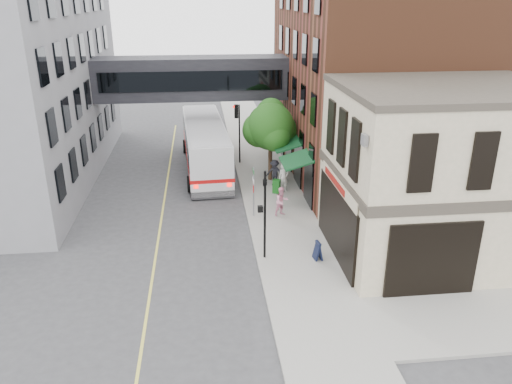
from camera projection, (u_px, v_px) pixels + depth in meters
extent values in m
plane|color=#38383A|center=(261.00, 281.00, 22.84)|extent=(120.00, 120.00, 0.00)
cube|color=gray|center=(265.00, 176.00, 35.95)|extent=(4.00, 60.00, 0.15)
cube|color=tan|center=(441.00, 176.00, 24.12)|extent=(10.00, 8.00, 8.15)
cube|color=#38332B|center=(441.00, 174.00, 24.09)|extent=(10.12, 8.12, 0.50)
cube|color=#38332B|center=(454.00, 88.00, 22.56)|extent=(10.12, 8.12, 0.30)
cube|color=black|center=(336.00, 222.00, 24.42)|extent=(0.14, 6.40, 3.40)
cube|color=black|center=(336.00, 222.00, 24.41)|extent=(0.04, 5.90, 3.00)
cube|color=maroon|center=(334.00, 181.00, 24.24)|extent=(0.03, 3.60, 0.32)
cube|color=#5A301C|center=(377.00, 74.00, 35.15)|extent=(12.00, 18.00, 14.00)
cube|color=#0C3615|center=(282.00, 137.00, 34.76)|extent=(1.80, 13.00, 0.40)
cube|color=black|center=(192.00, 78.00, 36.75)|extent=(14.00, 3.00, 3.00)
cube|color=black|center=(192.00, 81.00, 35.32)|extent=(13.00, 0.08, 1.40)
cube|color=black|center=(192.00, 75.00, 38.18)|extent=(13.00, 0.08, 1.40)
cylinder|color=black|center=(265.00, 215.00, 23.85)|extent=(0.12, 0.12, 4.50)
cube|color=black|center=(260.00, 209.00, 23.69)|extent=(0.25, 0.22, 0.30)
imported|color=black|center=(265.00, 179.00, 23.16)|extent=(0.20, 0.16, 1.00)
cylinder|color=black|center=(239.00, 134.00, 37.70)|extent=(0.12, 0.12, 4.50)
cube|color=black|center=(237.00, 130.00, 37.55)|extent=(0.25, 0.22, 0.30)
cube|color=black|center=(236.00, 111.00, 37.03)|extent=(0.28, 0.28, 1.00)
sphere|color=#FF0C05|center=(234.00, 107.00, 36.88)|extent=(0.18, 0.18, 0.18)
cylinder|color=gray|center=(254.00, 192.00, 28.74)|extent=(0.08, 0.08, 3.00)
cube|color=white|center=(253.00, 180.00, 28.48)|extent=(0.03, 0.75, 0.22)
cube|color=#0C591E|center=(253.00, 171.00, 28.28)|extent=(0.03, 0.70, 0.18)
cube|color=#B20C0C|center=(253.00, 189.00, 28.66)|extent=(0.03, 0.30, 0.40)
cylinder|color=#382619|center=(270.00, 160.00, 34.50)|extent=(0.28, 0.28, 2.80)
sphere|color=#1F5015|center=(271.00, 126.00, 33.62)|extent=(3.20, 3.20, 3.20)
sphere|color=#1F5015|center=(281.00, 130.00, 34.31)|extent=(2.20, 2.20, 2.20)
sphere|color=#1F5015|center=(260.00, 130.00, 33.93)|extent=(2.40, 2.40, 2.40)
sphere|color=#1F5015|center=(271.00, 113.00, 33.89)|extent=(2.00, 2.00, 2.00)
cube|color=#D8CC4C|center=(164.00, 202.00, 31.56)|extent=(0.12, 40.00, 0.01)
cube|color=silver|center=(205.00, 145.00, 37.01)|extent=(3.46, 12.92, 3.22)
cube|color=black|center=(205.00, 138.00, 36.81)|extent=(3.51, 12.70, 1.17)
cube|color=#B20C0C|center=(205.00, 152.00, 37.22)|extent=(3.52, 12.94, 0.24)
cylinder|color=black|center=(190.00, 184.00, 32.99)|extent=(0.39, 1.13, 1.11)
cylinder|color=black|center=(232.00, 182.00, 33.42)|extent=(0.39, 1.13, 1.11)
cylinder|color=black|center=(185.00, 146.00, 41.14)|extent=(0.39, 1.13, 1.11)
cylinder|color=black|center=(219.00, 145.00, 41.57)|extent=(0.39, 1.13, 1.11)
imported|color=white|center=(283.00, 178.00, 32.57)|extent=(0.76, 0.58, 1.87)
imported|color=pink|center=(282.00, 201.00, 29.03)|extent=(1.04, 0.94, 1.74)
imported|color=black|center=(275.00, 173.00, 33.61)|extent=(1.34, 1.20, 1.80)
cube|color=#166019|center=(277.00, 186.00, 32.47)|extent=(0.58, 0.55, 0.90)
cube|color=black|center=(318.00, 251.00, 24.31)|extent=(0.41, 0.57, 0.94)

